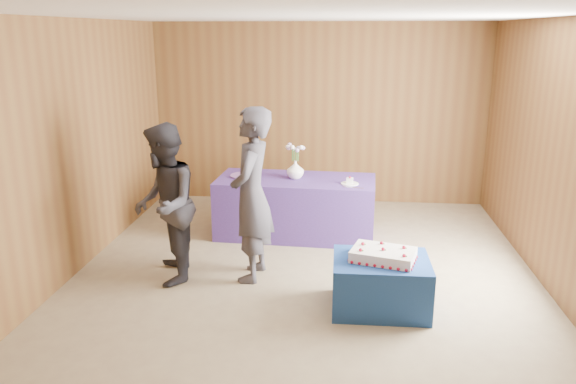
# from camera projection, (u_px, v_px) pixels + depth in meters

# --- Properties ---
(ground) EXTENTS (6.00, 6.00, 0.00)m
(ground) POSITION_uv_depth(u_px,v_px,m) (304.00, 280.00, 5.98)
(ground) COLOR gray
(ground) RESTS_ON ground
(room_shell) EXTENTS (5.04, 6.04, 2.72)m
(room_shell) POSITION_uv_depth(u_px,v_px,m) (305.00, 112.00, 5.49)
(room_shell) COLOR brown
(room_shell) RESTS_ON ground
(cake_table) EXTENTS (0.91, 0.71, 0.50)m
(cake_table) POSITION_uv_depth(u_px,v_px,m) (380.00, 284.00, 5.32)
(cake_table) COLOR navy
(cake_table) RESTS_ON ground
(serving_table) EXTENTS (2.04, 1.00, 0.75)m
(serving_table) POSITION_uv_depth(u_px,v_px,m) (296.00, 207.00, 7.25)
(serving_table) COLOR #4B3289
(serving_table) RESTS_ON ground
(sheet_cake) EXTENTS (0.68, 0.55, 0.14)m
(sheet_cake) POSITION_uv_depth(u_px,v_px,m) (383.00, 255.00, 5.23)
(sheet_cake) COLOR white
(sheet_cake) RESTS_ON cake_table
(vase) EXTENTS (0.24, 0.24, 0.23)m
(vase) POSITION_uv_depth(u_px,v_px,m) (295.00, 170.00, 7.14)
(vase) COLOR white
(vase) RESTS_ON serving_table
(flower_spray) EXTENTS (0.25, 0.24, 0.19)m
(flower_spray) POSITION_uv_depth(u_px,v_px,m) (295.00, 149.00, 7.06)
(flower_spray) COLOR #376E2C
(flower_spray) RESTS_ON vase
(platter) EXTENTS (0.45, 0.45, 0.02)m
(platter) POSITION_uv_depth(u_px,v_px,m) (245.00, 176.00, 7.26)
(platter) COLOR #7950A0
(platter) RESTS_ON serving_table
(plate) EXTENTS (0.23, 0.23, 0.01)m
(plate) POSITION_uv_depth(u_px,v_px,m) (350.00, 184.00, 6.89)
(plate) COLOR white
(plate) RESTS_ON serving_table
(cake_slice) EXTENTS (0.08, 0.08, 0.09)m
(cake_slice) POSITION_uv_depth(u_px,v_px,m) (350.00, 180.00, 6.88)
(cake_slice) COLOR white
(cake_slice) RESTS_ON plate
(knife) EXTENTS (0.26, 0.07, 0.00)m
(knife) POSITION_uv_depth(u_px,v_px,m) (353.00, 188.00, 6.73)
(knife) COLOR silver
(knife) RESTS_ON serving_table
(guest_left) EXTENTS (0.48, 0.70, 1.84)m
(guest_left) POSITION_uv_depth(u_px,v_px,m) (252.00, 195.00, 5.83)
(guest_left) COLOR #383640
(guest_left) RESTS_ON ground
(guest_right) EXTENTS (0.82, 0.95, 1.68)m
(guest_right) POSITION_uv_depth(u_px,v_px,m) (165.00, 205.00, 5.78)
(guest_right) COLOR #2F2F39
(guest_right) RESTS_ON ground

